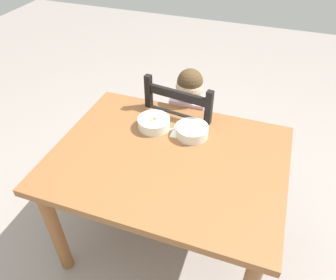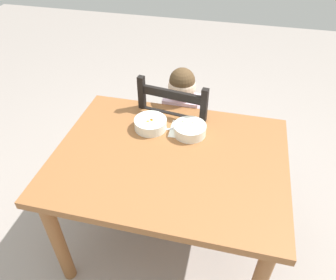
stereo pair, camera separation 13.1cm
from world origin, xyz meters
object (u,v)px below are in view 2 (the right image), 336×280
child_figure (180,116)px  spoon (163,129)px  dining_table (169,171)px  bowl_of_peas (190,129)px  bowl_of_carrots (151,124)px  dining_chair (179,137)px

child_figure → spoon: (-0.04, -0.29, 0.11)m
dining_table → spoon: spoon is taller
child_figure → bowl_of_peas: 0.34m
dining_table → bowl_of_carrots: bowl_of_carrots is taller
dining_table → child_figure: bearing=95.1°
child_figure → dining_table: bearing=-84.9°
dining_chair → child_figure: bearing=-29.9°
dining_table → dining_chair: dining_chair is taller
spoon → bowl_of_peas: bearing=0.5°
dining_chair → dining_table: bearing=-84.1°
bowl_of_carrots → spoon: bearing=-1.0°
bowl_of_carrots → bowl_of_peas: bearing=0.0°
dining_chair → bowl_of_carrots: size_ratio=5.18×
dining_chair → bowl_of_peas: 0.45m
dining_table → child_figure: 0.49m
dining_chair → spoon: bearing=-95.8°
bowl_of_carrots → spoon: 0.08m
child_figure → bowl_of_peas: (0.11, -0.29, 0.14)m
child_figure → spoon: bearing=-97.3°
child_figure → bowl_of_carrots: child_figure is taller
bowl_of_carrots → dining_chair: bearing=71.0°
bowl_of_peas → spoon: (-0.15, -0.00, -0.03)m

